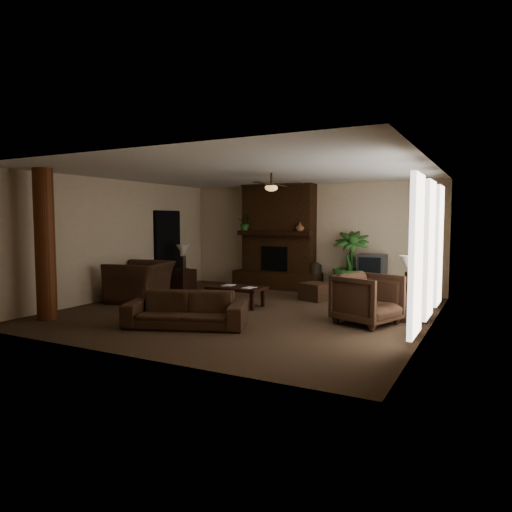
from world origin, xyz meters
The scene contains 23 objects.
room_shell centered at (0.00, 0.00, 1.40)m, with size 7.00×7.00×7.00m.
fireplace centered at (-0.80, 3.22, 1.16)m, with size 2.40×0.70×2.80m.
windows centered at (3.45, 0.20, 1.35)m, with size 0.08×3.65×2.35m.
log_column centered at (-2.95, -2.40, 1.40)m, with size 0.36×0.36×2.80m, color brown.
doorway centered at (-3.44, 1.80, 1.05)m, with size 0.10×1.00×2.10m, color black.
ceiling_fan centered at (0.40, 0.30, 2.53)m, with size 1.35×1.35×0.37m.
sofa centered at (-0.28, -1.70, 0.41)m, with size 2.07×0.61×0.81m, color #3D271A.
armchair_left centered at (-2.76, -0.06, 0.60)m, with size 1.37×0.89×1.20m, color #3D271A.
armchair_right centered at (2.47, -0.05, 0.50)m, with size 0.96×0.90×0.99m, color #3D271A.
coffee_table centered at (-0.44, 0.37, 0.37)m, with size 1.20×0.70×0.43m.
ottoman centered at (0.79, 1.88, 0.20)m, with size 0.60×0.60×0.40m, color #3D271A.
tv_stand centered at (1.76, 3.09, 0.25)m, with size 0.85×0.50×0.50m, color silver.
tv centered at (1.79, 3.10, 0.76)m, with size 0.66×0.54×0.52m.
floor_vase centered at (0.29, 3.15, 0.43)m, with size 0.34×0.34×0.77m.
floor_plant centered at (1.27, 3.02, 0.44)m, with size 0.88×1.58×0.88m, color #2B5823.
side_table_left centered at (-2.87, 1.73, 0.28)m, with size 0.50×0.50×0.55m, color black.
lamp_left centered at (-2.85, 1.70, 1.00)m, with size 0.37×0.37×0.65m.
side_table_right centered at (3.11, 0.66, 0.28)m, with size 0.50×0.50×0.55m, color black.
lamp_right centered at (3.06, 0.60, 1.00)m, with size 0.43×0.43×0.65m.
mantel_plant centered at (-1.66, 2.95, 1.72)m, with size 0.38×0.42×0.33m, color #2B5823.
mantel_vase centered at (-0.05, 2.95, 1.67)m, with size 0.22×0.23×0.22m, color #92593A.
book_a centered at (-0.73, 0.31, 0.57)m, with size 0.22×0.03×0.29m, color #999999.
book_b centered at (-0.18, 0.25, 0.58)m, with size 0.21×0.02×0.29m, color #999999.
Camera 1 is at (4.49, -8.18, 1.86)m, focal length 32.55 mm.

